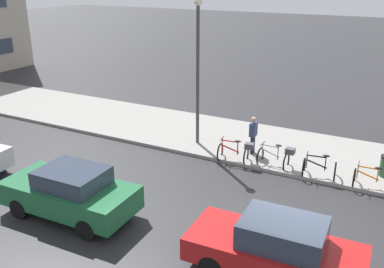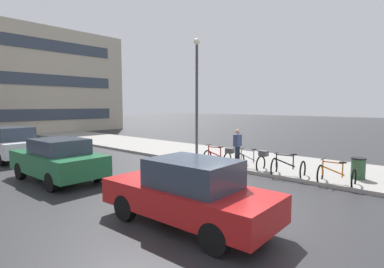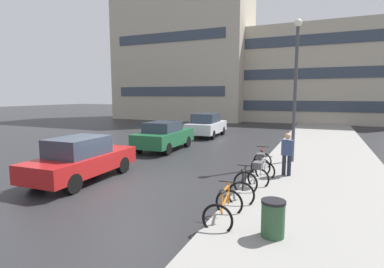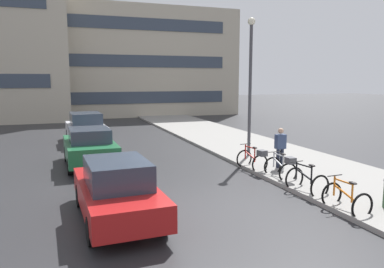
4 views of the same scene
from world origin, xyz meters
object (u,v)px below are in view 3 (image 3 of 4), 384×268
Objects in this scene: bicycle_third at (261,172)px; car_white at (206,125)px; bicycle_farthest at (261,162)px; car_red at (81,159)px; trash_bin at (273,221)px; bicycle_second at (243,187)px; streetlamp at (296,80)px; bicycle_nearest at (224,209)px; pedestrian at (287,153)px; car_green at (164,136)px.

car_white is at bearing 119.53° from bicycle_third.
car_red is (-5.77, -3.41, 0.28)m from bicycle_farthest.
trash_bin is at bearing -15.55° from car_red.
bicycle_second is 6.39m from streetlamp.
bicycle_nearest is 0.82× the size of bicycle_farthest.
bicycle_nearest is at bearing -101.01° from pedestrian.
bicycle_third is 1.49m from pedestrian.
bicycle_nearest is 1.76m from bicycle_second.
car_white reaches higher than bicycle_farthest.
bicycle_nearest is 0.94× the size of bicycle_second.
car_red is at bearing 165.07° from bicycle_nearest.
car_white is 0.70× the size of streetlamp.
car_red is at bearing -140.05° from streetlamp.
pedestrian is at bearing -89.40° from streetlamp.
trash_bin is at bearing -87.66° from streetlamp.
bicycle_second is 0.28× the size of car_red.
streetlamp is (0.66, 3.77, 3.19)m from bicycle_third.
car_green reaches higher than bicycle_nearest.
bicycle_farthest is 1.57× the size of trash_bin.
bicycle_second is at bearing 2.02° from car_red.
bicycle_nearest is at bearing -93.67° from bicycle_third.
pedestrian is (0.69, 1.24, 0.46)m from bicycle_third.
bicycle_farthest is 6.71m from car_red.
car_green is at bearing 154.18° from pedestrian.
pedestrian is at bearing 61.07° from bicycle_third.
car_red is (-5.87, -0.21, 0.37)m from bicycle_second.
car_red is 6.46m from car_green.
car_white is (-5.84, 12.28, 0.44)m from bicycle_second.
bicycle_farthest is 10.75m from car_white.
car_green is at bearing 134.16° from bicycle_second.
bicycle_farthest is at bearing 30.55° from car_red.
bicycle_second is at bearing -98.88° from streetlamp.
bicycle_farthest is (-0.06, 4.96, 0.10)m from bicycle_nearest.
bicycle_third is at bearing 104.28° from trash_bin.
streetlamp is at bearing 83.02° from bicycle_nearest.
streetlamp is at bearing 80.06° from bicycle_third.
car_white is 2.56× the size of pedestrian.
trash_bin is (1.19, -0.40, 0.07)m from bicycle_nearest.
trash_bin is at bearing -76.90° from bicycle_farthest.
bicycle_farthest is at bearing 100.16° from bicycle_third.
car_green is at bearing 91.80° from car_red.
car_red is 12.49m from car_white.
car_white is 4.75× the size of trash_bin.
car_green reaches higher than bicycle_third.
trash_bin is at bearing -18.53° from bicycle_nearest.
car_red reaches higher than bicycle_second.
bicycle_nearest is 0.27× the size of car_red.
car_green is (-6.04, 8.01, 0.40)m from bicycle_nearest.
bicycle_second is 0.20× the size of streetlamp.
car_green reaches higher than trash_bin.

